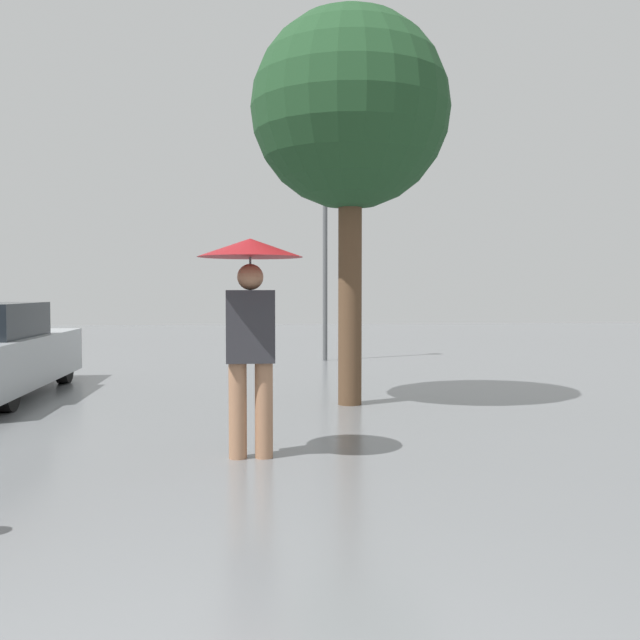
# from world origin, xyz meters

# --- Properties ---
(pedestrian) EXTENTS (0.94, 0.94, 1.97)m
(pedestrian) POSITION_xyz_m (0.47, 4.65, 1.46)
(pedestrian) COLOR #9E7051
(pedestrian) RESTS_ON ground_plane
(tree) EXTENTS (2.59, 2.59, 5.16)m
(tree) POSITION_xyz_m (1.79, 7.54, 3.82)
(tree) COLOR brown
(tree) RESTS_ON ground_plane
(street_lamp) EXTENTS (0.32, 0.32, 5.12)m
(street_lamp) POSITION_xyz_m (2.12, 13.47, 3.46)
(street_lamp) COLOR #515456
(street_lamp) RESTS_ON ground_plane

